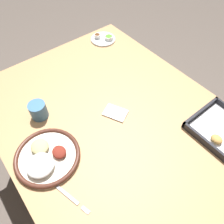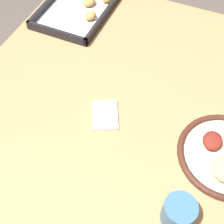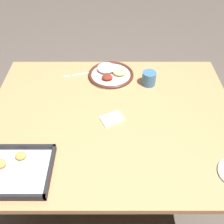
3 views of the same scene
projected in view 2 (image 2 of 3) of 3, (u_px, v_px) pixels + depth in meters
name	position (u px, v px, depth m)	size (l,w,h in m)	color
ground_plane	(112.00, 203.00, 1.58)	(8.00, 8.00, 0.00)	#564C44
dining_table	(112.00, 134.00, 1.04)	(1.30, 1.01, 0.76)	#AD7F51
baking_tray	(81.00, 7.00, 1.27)	(0.38, 0.26, 0.04)	black
drinking_cup	(178.00, 212.00, 0.75)	(0.08, 0.08, 0.08)	#38668E
napkin	(105.00, 115.00, 0.97)	(0.13, 0.12, 0.01)	white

